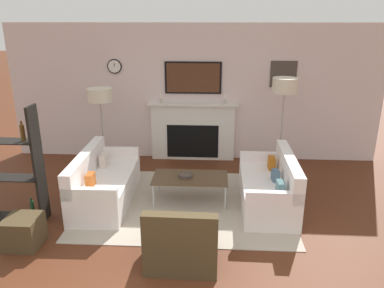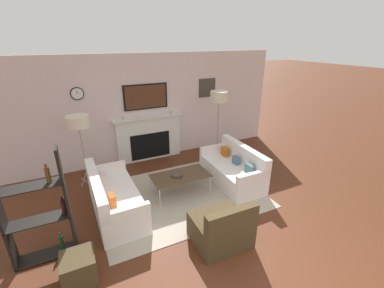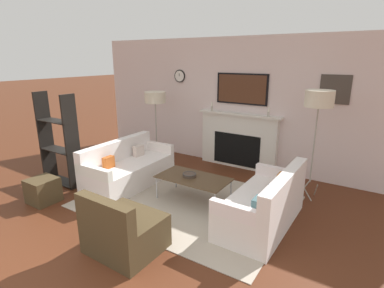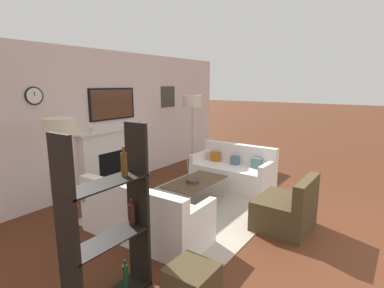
{
  "view_description": "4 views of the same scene",
  "coord_description": "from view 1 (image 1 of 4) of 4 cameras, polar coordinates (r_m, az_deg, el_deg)",
  "views": [
    {
      "loc": [
        0.41,
        -2.4,
        2.8
      ],
      "look_at": [
        0.08,
        3.21,
        0.89
      ],
      "focal_mm": 35.0,
      "sensor_mm": 36.0,
      "label": 1
    },
    {
      "loc": [
        -1.73,
        -1.27,
        3.0
      ],
      "look_at": [
        0.34,
        3.01,
        1.05
      ],
      "focal_mm": 24.0,
      "sensor_mm": 36.0,
      "label": 2
    },
    {
      "loc": [
        2.48,
        -0.83,
        2.28
      ],
      "look_at": [
        -0.12,
        3.23,
        0.89
      ],
      "focal_mm": 28.0,
      "sensor_mm": 36.0,
      "label": 3
    },
    {
      "loc": [
        -4.01,
        0.2,
        2.06
      ],
      "look_at": [
        0.34,
        3.24,
        0.99
      ],
      "focal_mm": 28.0,
      "sensor_mm": 36.0,
      "label": 4
    }
  ],
  "objects": [
    {
      "name": "coffee_table",
      "position": [
        5.91,
        -0.28,
        -5.28
      ],
      "size": [
        1.18,
        0.63,
        0.41
      ],
      "color": "#4C3823",
      "rests_on": "ground_plane"
    },
    {
      "name": "floor_lamp_left",
      "position": [
        6.99,
        -13.89,
        7.14
      ],
      "size": [
        0.45,
        0.45,
        1.59
      ],
      "color": "#9E998E",
      "rests_on": "ground_plane"
    },
    {
      "name": "shelf_unit",
      "position": [
        5.8,
        -25.67,
        -3.34
      ],
      "size": [
        0.83,
        0.28,
        1.7
      ],
      "color": "black",
      "rests_on": "ground_plane"
    },
    {
      "name": "decorative_bowl",
      "position": [
        5.89,
        -1.02,
        -4.79
      ],
      "size": [
        0.23,
        0.23,
        0.06
      ],
      "color": "#48392E",
      "rests_on": "coffee_table"
    },
    {
      "name": "area_rug",
      "position": [
        5.99,
        -0.96,
        -8.96
      ],
      "size": [
        3.21,
        2.43,
        0.01
      ],
      "color": "#AFA290",
      "rests_on": "ground_plane"
    },
    {
      "name": "couch_left",
      "position": [
        6.1,
        -13.34,
        -5.99
      ],
      "size": [
        0.81,
        1.77,
        0.81
      ],
      "color": "white",
      "rests_on": "ground_plane"
    },
    {
      "name": "ottoman",
      "position": [
        5.35,
        -24.25,
        -12.06
      ],
      "size": [
        0.42,
        0.42,
        0.4
      ],
      "color": "#463721",
      "rests_on": "ground_plane"
    },
    {
      "name": "floor_lamp_right",
      "position": [
        6.76,
        13.98,
        8.48
      ],
      "size": [
        0.44,
        0.44,
        1.81
      ],
      "color": "#9E998E",
      "rests_on": "ground_plane"
    },
    {
      "name": "armchair",
      "position": [
        4.57,
        -1.49,
        -14.76
      ],
      "size": [
        0.85,
        0.74,
        0.79
      ],
      "color": "#463721",
      "rests_on": "ground_plane"
    },
    {
      "name": "couch_right",
      "position": [
        5.92,
        11.82,
        -6.65
      ],
      "size": [
        0.79,
        1.63,
        0.82
      ],
      "color": "white",
      "rests_on": "ground_plane"
    },
    {
      "name": "fireplace_wall",
      "position": [
        7.55,
        0.2,
        6.71
      ],
      "size": [
        7.41,
        0.28,
        2.7
      ],
      "color": "beige",
      "rests_on": "ground_plane"
    }
  ]
}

